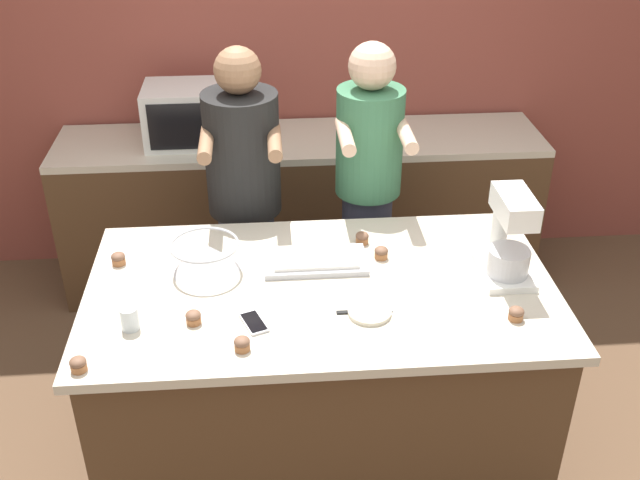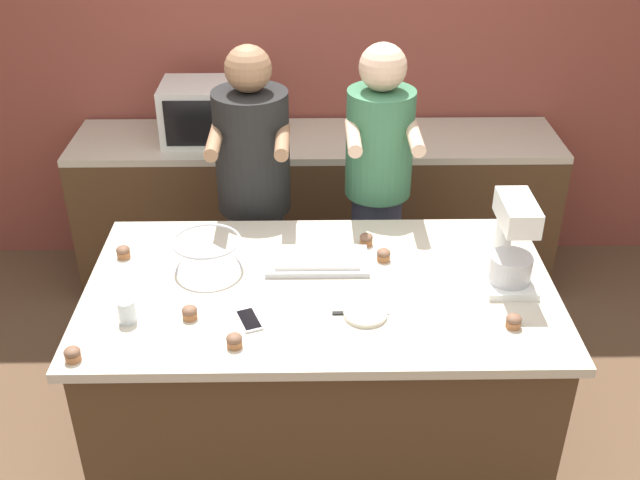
{
  "view_description": "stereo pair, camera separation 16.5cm",
  "coord_description": "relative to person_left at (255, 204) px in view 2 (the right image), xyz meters",
  "views": [
    {
      "loc": [
        -0.2,
        -2.51,
        2.63
      ],
      "look_at": [
        0.0,
        0.05,
        1.1
      ],
      "focal_mm": 42.0,
      "sensor_mm": 36.0,
      "label": 1
    },
    {
      "loc": [
        -0.04,
        -2.52,
        2.63
      ],
      "look_at": [
        0.0,
        0.05,
        1.1
      ],
      "focal_mm": 42.0,
      "sensor_mm": 36.0,
      "label": 2
    }
  ],
  "objects": [
    {
      "name": "cupcake_6",
      "position": [
        1.03,
        -1.07,
        0.07
      ],
      "size": [
        0.06,
        0.06,
        0.05
      ],
      "color": "#9E6038",
      "rests_on": "island_counter"
    },
    {
      "name": "back_counter",
      "position": [
        0.31,
        0.7,
        -0.41
      ],
      "size": [
        2.8,
        0.6,
        0.94
      ],
      "color": "#4C331E",
      "rests_on": "ground_plane"
    },
    {
      "name": "cupcake_2",
      "position": [
        -0.18,
        -1.0,
        0.07
      ],
      "size": [
        0.06,
        0.06,
        0.05
      ],
      "color": "#9E6038",
      "rests_on": "island_counter"
    },
    {
      "name": "stand_mixer",
      "position": [
        1.08,
        -0.77,
        0.21
      ],
      "size": [
        0.2,
        0.3,
        0.38
      ],
      "color": "white",
      "rests_on": "island_counter"
    },
    {
      "name": "cupcake_1",
      "position": [
        -0.0,
        -1.17,
        0.07
      ],
      "size": [
        0.06,
        0.06,
        0.05
      ],
      "color": "#9E6038",
      "rests_on": "island_counter"
    },
    {
      "name": "mixing_bowl",
      "position": [
        -0.16,
        -0.64,
        0.11
      ],
      "size": [
        0.29,
        0.29,
        0.13
      ],
      "color": "#BCBCC1",
      "rests_on": "island_counter"
    },
    {
      "name": "baking_tray",
      "position": [
        0.3,
        -0.62,
        0.06
      ],
      "size": [
        0.43,
        0.23,
        0.04
      ],
      "color": "#BCBCC1",
      "rests_on": "island_counter"
    },
    {
      "name": "cupcake_4",
      "position": [
        0.59,
        -0.6,
        0.07
      ],
      "size": [
        0.06,
        0.06,
        0.05
      ],
      "color": "#9E6038",
      "rests_on": "island_counter"
    },
    {
      "name": "cupcake_0",
      "position": [
        -0.53,
        -0.56,
        0.07
      ],
      "size": [
        0.06,
        0.06,
        0.05
      ],
      "color": "#9E6038",
      "rests_on": "island_counter"
    },
    {
      "name": "person_right",
      "position": [
        0.61,
        -0.0,
        0.02
      ],
      "size": [
        0.34,
        0.5,
        1.69
      ],
      "color": "#33384C",
      "rests_on": "ground_plane"
    },
    {
      "name": "cell_phone",
      "position": [
        0.04,
        -1.02,
        0.05
      ],
      "size": [
        0.12,
        0.16,
        0.01
      ],
      "color": "silver",
      "rests_on": "island_counter"
    },
    {
      "name": "cupcake_3",
      "position": [
        0.52,
        -0.47,
        0.07
      ],
      "size": [
        0.06,
        0.06,
        0.05
      ],
      "color": "#9E6038",
      "rests_on": "island_counter"
    },
    {
      "name": "cupcake_5",
      "position": [
        -0.56,
        -1.24,
        0.07
      ],
      "size": [
        0.06,
        0.06,
        0.05
      ],
      "color": "#9E6038",
      "rests_on": "island_counter"
    },
    {
      "name": "drinking_glass",
      "position": [
        -0.42,
        -1.01,
        0.09
      ],
      "size": [
        0.07,
        0.07,
        0.09
      ],
      "color": "silver",
      "rests_on": "island_counter"
    },
    {
      "name": "back_wall",
      "position": [
        0.31,
        1.05,
        0.47
      ],
      "size": [
        10.0,
        0.06,
        2.7
      ],
      "color": "brown",
      "rests_on": "ground_plane"
    },
    {
      "name": "island_counter",
      "position": [
        0.31,
        -0.78,
        -0.42
      ],
      "size": [
        1.9,
        1.07,
        0.92
      ],
      "color": "#4C331E",
      "rests_on": "ground_plane"
    },
    {
      "name": "knife",
      "position": [
        0.45,
        -0.98,
        0.05
      ],
      "size": [
        0.22,
        0.02,
        0.01
      ],
      "color": "#BCBCC1",
      "rests_on": "island_counter"
    },
    {
      "name": "person_left",
      "position": [
        0.0,
        0.0,
        0.0
      ],
      "size": [
        0.37,
        0.52,
        1.68
      ],
      "color": "#33384C",
      "rests_on": "ground_plane"
    },
    {
      "name": "microwave_oven",
      "position": [
        -0.27,
        0.69,
        0.22
      ],
      "size": [
        0.55,
        0.37,
        0.32
      ],
      "color": "silver",
      "rests_on": "back_counter"
    },
    {
      "name": "small_plate",
      "position": [
        0.48,
        -1.0,
        0.05
      ],
      "size": [
        0.17,
        0.17,
        0.02
      ],
      "color": "beige",
      "rests_on": "island_counter"
    },
    {
      "name": "ground_plane",
      "position": [
        0.31,
        -0.78,
        -0.88
      ],
      "size": [
        16.0,
        16.0,
        0.0
      ],
      "primitive_type": "plane",
      "color": "brown"
    }
  ]
}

